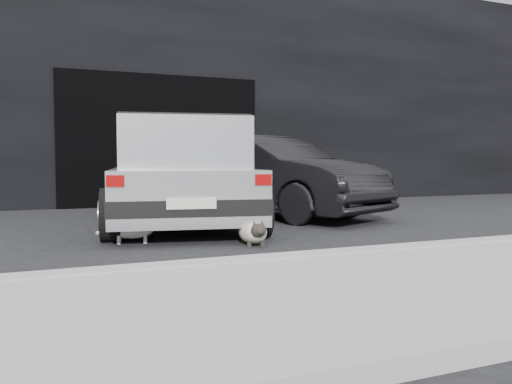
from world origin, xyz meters
name	(u,v)px	position (x,y,z in m)	size (l,w,h in m)	color
ground	(159,233)	(0.00, 0.00, 0.00)	(80.00, 80.00, 0.00)	black
building_facade	(141,91)	(1.00, 6.00, 2.50)	(34.00, 4.00, 5.00)	black
garage_opening	(162,140)	(1.00, 3.99, 1.30)	(4.00, 0.10, 2.60)	black
curb	(338,257)	(1.00, -2.60, 0.06)	(18.00, 0.25, 0.12)	gray
sidewalk	(432,287)	(1.00, -3.80, 0.06)	(18.00, 2.20, 0.11)	gray
silver_hatchback	(179,169)	(0.44, 0.65, 0.80)	(2.56, 4.24, 1.46)	silver
second_car	(267,176)	(2.10, 1.33, 0.66)	(1.40, 4.01, 1.32)	black
cat_siamese	(254,232)	(0.73, -1.31, 0.13)	(0.39, 0.86, 0.30)	beige
cat_white	(135,228)	(-0.42, -0.66, 0.16)	(0.71, 0.34, 0.33)	white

